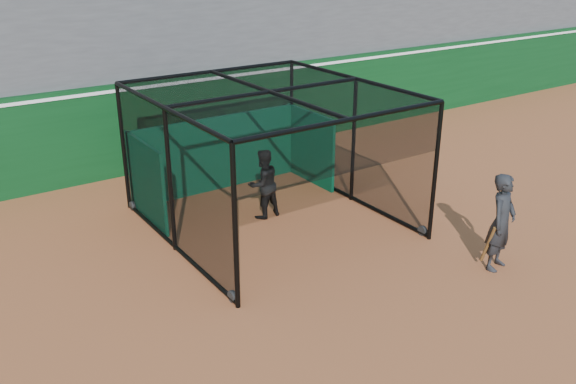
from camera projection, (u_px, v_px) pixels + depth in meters
ground at (327, 310)px, 10.55m from camera, size 120.00×120.00×0.00m
outfield_wall at (138, 125)px, 16.57m from camera, size 50.00×0.50×2.50m
batting_cage at (270, 160)px, 13.29m from camera, size 4.80×5.31×3.00m
batter at (263, 184)px, 13.84m from camera, size 0.83×0.67×1.62m
on_deck_player at (501, 222)px, 11.57m from camera, size 0.81×0.64×1.94m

